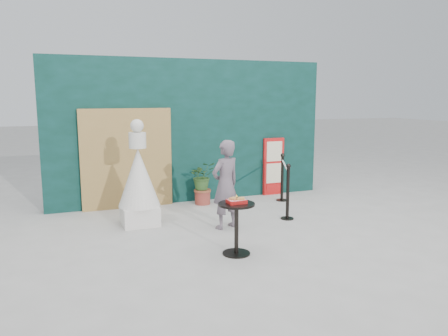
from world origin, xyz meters
TOP-DOWN VIEW (x-y plane):
  - ground at (0.00, 0.00)m, footprint 60.00×60.00m
  - back_wall at (0.00, 3.15)m, footprint 6.00×0.30m
  - bamboo_fence at (-1.40, 2.94)m, footprint 1.80×0.08m
  - woman at (-0.07, 0.95)m, footprint 0.64×0.53m
  - menu_board at (1.90, 2.95)m, footprint 0.50×0.07m
  - statue at (-1.40, 1.69)m, footprint 0.72×0.72m
  - cafe_table at (-0.39, -0.28)m, footprint 0.52×0.52m
  - food_basket at (-0.39, -0.28)m, footprint 0.26×0.19m
  - planter at (0.09, 2.68)m, footprint 0.53×0.46m
  - stanchion_barrier at (1.49, 1.69)m, footprint 0.84×1.54m

SIDE VIEW (x-z plane):
  - ground at x=0.00m, z-range 0.00..0.00m
  - stanchion_barrier at x=1.49m, z-range -0.02..1.01m
  - cafe_table at x=-0.39m, z-range 0.12..0.87m
  - planter at x=0.09m, z-range 0.07..0.97m
  - menu_board at x=1.90m, z-range 0.00..1.30m
  - statue at x=-1.40m, z-range -0.17..1.68m
  - woman at x=-0.07m, z-range 0.00..1.52m
  - food_basket at x=-0.39m, z-range 0.73..0.84m
  - bamboo_fence at x=-1.40m, z-range 0.00..2.00m
  - back_wall at x=0.00m, z-range 0.00..3.00m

